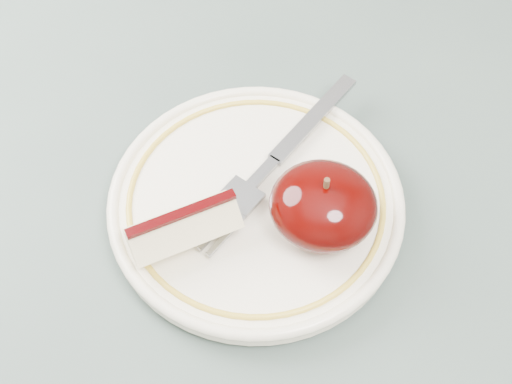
% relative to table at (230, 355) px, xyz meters
% --- Properties ---
extents(table, '(0.90, 0.90, 0.75)m').
position_rel_table_xyz_m(table, '(0.00, 0.00, 0.00)').
color(table, brown).
rests_on(table, ground).
extents(plate, '(0.21, 0.21, 0.02)m').
position_rel_table_xyz_m(plate, '(0.01, 0.08, 0.10)').
color(plate, white).
rests_on(plate, table).
extents(apple_half, '(0.07, 0.07, 0.05)m').
position_rel_table_xyz_m(apple_half, '(0.05, 0.07, 0.13)').
color(apple_half, '#2C0000').
rests_on(apple_half, plate).
extents(apple_wedge, '(0.08, 0.07, 0.04)m').
position_rel_table_xyz_m(apple_wedge, '(-0.04, 0.04, 0.12)').
color(apple_wedge, beige).
rests_on(apple_wedge, plate).
extents(fork, '(0.11, 0.18, 0.00)m').
position_rel_table_xyz_m(fork, '(0.01, 0.11, 0.11)').
color(fork, gray).
rests_on(fork, plate).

